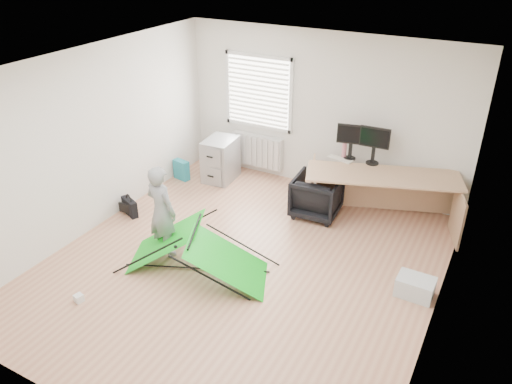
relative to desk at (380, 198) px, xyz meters
The scene contains 17 objects.
ground 2.48m from the desk, 121.94° to the right, with size 5.50×5.50×0.00m, color tan.
back_wall 1.74m from the desk, 152.41° to the left, with size 5.00×0.02×2.70m, color silver.
window 2.82m from the desk, 165.69° to the left, with size 1.20×0.06×1.20m, color silver.
radiator 2.56m from the desk, 166.56° to the left, with size 1.00×0.12×0.60m, color silver.
desk is the anchor object (origin of this frame).
filing_cabinet 2.96m from the desk, behind, with size 0.50×0.66×0.77m, color #97999C.
monitor_left 0.95m from the desk, 153.81° to the left, with size 0.45×0.10×0.43m, color black.
monitor_right 0.75m from the desk, 130.79° to the left, with size 0.47×0.10×0.45m, color black.
keyboard 0.89m from the desk, 164.35° to the left, with size 0.41×0.14×0.02m, color beige.
thermos 0.98m from the desk, 156.29° to the left, with size 0.07×0.07×0.27m, color #B2646D.
office_chair 0.98m from the desk, 161.10° to the right, with size 0.72×0.74×0.67m, color black.
person 3.36m from the desk, 135.97° to the right, with size 0.49×0.32×1.35m, color gray.
kite 3.03m from the desk, 126.14° to the right, with size 1.97×0.86×0.61m, color #11B31A, non-canonical shape.
storage_crate 1.86m from the desk, 59.70° to the right, with size 0.45×0.32×0.25m, color silver.
tote_bag 3.61m from the desk, behind, with size 0.31×0.13×0.36m, color teal.
laptop_bag 3.97m from the desk, 153.89° to the right, with size 0.36×0.11×0.27m, color black.
white_box 4.59m from the desk, 126.16° to the right, with size 0.10×0.10×0.10m, color silver.
Camera 1 is at (2.82, -4.82, 4.11)m, focal length 35.00 mm.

